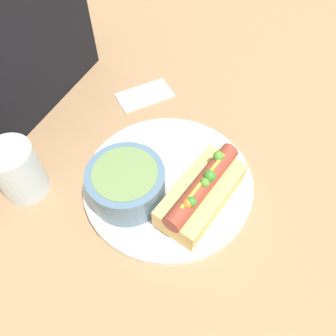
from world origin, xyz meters
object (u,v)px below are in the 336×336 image
hot_dog (202,192)px  drinking_glass (18,171)px  soup_bowl (126,183)px  spoon (144,206)px

hot_dog → drinking_glass: 0.28m
soup_bowl → drinking_glass: (-0.05, 0.16, -0.00)m
soup_bowl → drinking_glass: 0.17m
drinking_glass → spoon: bearing=-78.3°
spoon → drinking_glass: (-0.04, 0.20, 0.03)m
soup_bowl → spoon: soup_bowl is taller
hot_dog → spoon: bearing=133.4°
hot_dog → spoon: hot_dog is taller
hot_dog → soup_bowl: (-0.04, 0.11, 0.00)m
hot_dog → drinking_glass: bearing=118.9°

